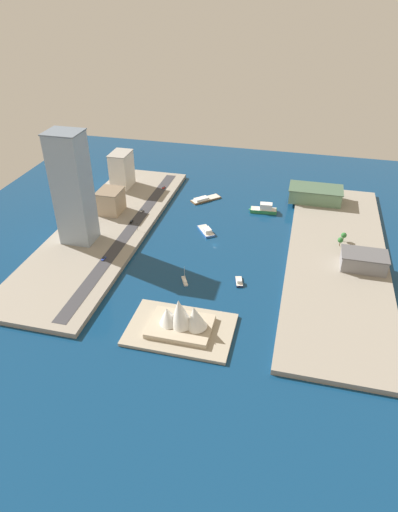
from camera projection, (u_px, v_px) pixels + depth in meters
The scene contains 22 objects.
ground_plane at pixel (215, 245), 342.52m from camera, with size 440.00×440.00×0.00m, color navy.
quay_west at pixel (337, 258), 323.42m from camera, with size 70.00×240.00×3.50m, color gray.
quay_east at pixel (105, 229), 359.72m from camera, with size 70.00×240.00×3.50m, color gray.
peninsula_point at pixel (180, 329), 261.19m from camera, with size 61.56×41.14×2.00m, color #A89E89.
road_strip at pixel (130, 230), 354.45m from camera, with size 9.42×228.00×0.15m, color #38383D.
patrol_launch_navy at pixel (239, 281), 300.84m from camera, with size 7.14×12.67×3.40m.
ferry_green_doubledeck at pixel (264, 209), 386.70m from camera, with size 25.11×10.09×8.25m.
barge_flat_brown at pixel (205, 199), 407.21m from camera, with size 25.95×25.76×3.27m.
sailboat_small_white at pixel (185, 281), 301.74m from camera, with size 7.12×11.12×12.00m.
catamaran_blue at pixel (206, 231), 357.89m from camera, with size 17.72×20.73×4.38m.
tower_tall_glass at pixel (73, 189), 320.02m from camera, with size 24.51×20.96×83.61m.
warehouse_low_gray at pixel (364, 261), 307.36m from camera, with size 31.19×19.43×11.47m.
apartment_midrise_tan at pixel (111, 201), 376.10m from camera, with size 19.11×22.36×19.74m.
hotel_broad_white at pixel (122, 170), 417.49m from camera, with size 16.88×24.73×32.73m.
terminal_long_green at pixel (315, 194), 396.13m from camera, with size 46.53×25.16×12.48m.
hatchback_blue at pixel (104, 258), 318.72m from camera, with size 1.95×4.85×1.52m.
van_white at pixel (142, 211), 381.02m from camera, with size 1.93×4.39×1.62m.
pickup_red at pixel (163, 187), 421.29m from camera, with size 1.90×4.38×1.53m.
suv_black at pixel (131, 221), 364.78m from camera, with size 1.85×4.23×1.60m.
traffic_light_waterfront at pixel (137, 226), 351.96m from camera, with size 0.36×0.36×6.50m.
opera_landmark at pixel (181, 318), 256.28m from camera, with size 36.75×26.54×21.26m.
park_tree_cluster at pixel (342, 238), 334.80m from camera, with size 6.74×11.89×7.29m.
Camera 1 is at (-58.05, 286.46, 179.21)m, focal length 31.38 mm.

